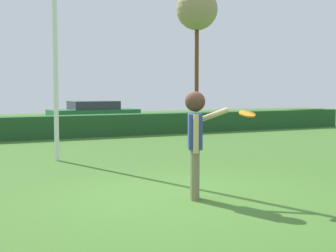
{
  "coord_description": "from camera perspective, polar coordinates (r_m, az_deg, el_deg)",
  "views": [
    {
      "loc": [
        -3.77,
        -7.24,
        1.83
      ],
      "look_at": [
        0.17,
        0.72,
        1.15
      ],
      "focal_mm": 52.29,
      "sensor_mm": 36.0,
      "label": 1
    }
  ],
  "objects": [
    {
      "name": "ground_plane",
      "position": [
        8.37,
        1.14,
        -8.25
      ],
      "size": [
        60.0,
        60.0,
        0.0
      ],
      "primitive_type": "plane",
      "color": "#406D29"
    },
    {
      "name": "person",
      "position": [
        8.04,
        3.24,
        -0.59
      ],
      "size": [
        0.83,
        0.52,
        1.79
      ],
      "color": "#787152",
      "rests_on": "ground"
    },
    {
      "name": "parked_car_green",
      "position": [
        23.67,
        -8.67,
        1.54
      ],
      "size": [
        4.22,
        1.83,
        1.25
      ],
      "color": "#1E6633",
      "rests_on": "ground"
    },
    {
      "name": "frisbee",
      "position": [
        7.97,
        9.21,
        1.42
      ],
      "size": [
        0.27,
        0.26,
        0.1
      ],
      "color": "orange"
    },
    {
      "name": "lamppost",
      "position": [
        12.88,
        -13.1,
        13.57
      ],
      "size": [
        0.24,
        0.24,
        7.18
      ],
      "color": "silver",
      "rests_on": "ground"
    },
    {
      "name": "bare_elm_tree",
      "position": [
        29.72,
        3.39,
        13.28
      ],
      "size": [
        2.45,
        2.45,
        7.76
      ],
      "color": "brown",
      "rests_on": "ground"
    },
    {
      "name": "hedge_row",
      "position": [
        18.56,
        -14.55,
        -0.15
      ],
      "size": [
        28.21,
        0.9,
        0.83
      ],
      "primitive_type": "cube",
      "color": "#214F25",
      "rests_on": "ground"
    }
  ]
}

